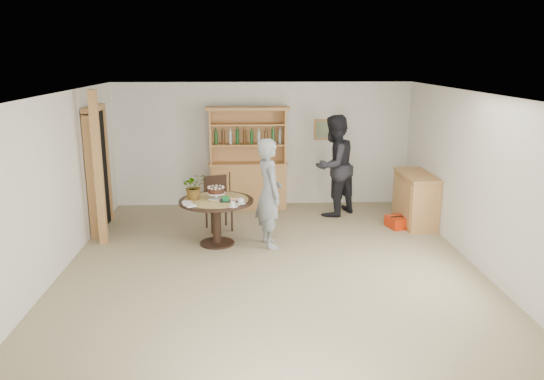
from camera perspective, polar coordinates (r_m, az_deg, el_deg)
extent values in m
plane|color=tan|center=(7.79, -0.09, -8.42)|extent=(7.00, 7.00, 0.00)
cube|color=white|center=(10.83, -1.00, 4.93)|extent=(6.00, 0.04, 2.50)
cube|color=white|center=(4.09, 2.34, -11.11)|extent=(6.00, 0.04, 2.50)
cube|color=white|center=(7.85, -22.53, 0.25)|extent=(0.04, 7.00, 2.50)
cube|color=white|center=(8.11, 21.58, 0.76)|extent=(0.04, 7.00, 2.50)
cube|color=white|center=(7.21, -0.10, 10.25)|extent=(6.00, 7.00, 0.04)
cube|color=tan|center=(10.87, 5.91, 6.49)|extent=(0.52, 0.03, 0.42)
cube|color=#59724C|center=(10.86, 5.92, 6.48)|extent=(0.44, 0.02, 0.34)
cube|color=black|center=(9.74, -18.26, 1.95)|extent=(0.10, 0.90, 2.10)
cube|color=tan|center=(9.26, -18.93, 1.29)|extent=(0.12, 0.10, 2.10)
cube|color=tan|center=(10.20, -17.43, 2.55)|extent=(0.12, 0.10, 2.10)
cube|color=tan|center=(9.57, -18.65, 8.28)|extent=(0.12, 1.10, 0.10)
cube|color=tan|center=(8.88, -18.19, 2.14)|extent=(0.12, 0.12, 2.50)
cube|color=tan|center=(10.73, -2.53, 0.46)|extent=(1.50, 0.50, 0.90)
cube|color=tan|center=(10.63, -2.56, 2.93)|extent=(1.56, 0.54, 0.04)
cube|color=tan|center=(10.63, -2.60, 5.94)|extent=(1.50, 0.04, 1.06)
cube|color=tan|center=(10.51, -6.60, 5.76)|extent=(0.04, 0.34, 1.06)
cube|color=tan|center=(10.51, 1.41, 5.85)|extent=(0.04, 0.34, 1.06)
cube|color=tan|center=(10.51, -2.58, 4.90)|extent=(1.44, 0.32, 0.03)
cube|color=tan|center=(10.45, -2.61, 7.07)|extent=(1.44, 0.32, 0.03)
cube|color=tan|center=(10.42, -2.63, 8.76)|extent=(1.62, 0.40, 0.06)
cylinder|color=#194C1E|center=(10.50, -5.67, 5.70)|extent=(0.07, 0.07, 0.28)
cylinder|color=#4C2D14|center=(10.49, -4.79, 5.71)|extent=(0.07, 0.07, 0.28)
cylinder|color=#B2BFB2|center=(10.49, -3.91, 5.72)|extent=(0.07, 0.07, 0.28)
cylinder|color=#194C1E|center=(10.49, -3.03, 5.73)|extent=(0.07, 0.07, 0.28)
cylinder|color=#4C2D14|center=(10.49, -2.15, 5.74)|extent=(0.07, 0.07, 0.28)
cylinder|color=#B2BFB2|center=(10.49, -1.28, 5.75)|extent=(0.07, 0.07, 0.28)
cylinder|color=#194C1E|center=(10.49, -0.40, 5.76)|extent=(0.07, 0.07, 0.28)
cylinder|color=#4C2D14|center=(10.50, 0.48, 5.77)|extent=(0.07, 0.07, 0.28)
cube|color=tan|center=(10.02, 15.19, -1.03)|extent=(0.50, 1.20, 0.90)
cube|color=tan|center=(9.91, 15.36, 1.59)|extent=(0.54, 1.26, 0.04)
cylinder|color=black|center=(8.58, -6.03, -1.20)|extent=(1.20, 1.20, 0.04)
cylinder|color=black|center=(8.68, -5.96, -3.55)|extent=(0.14, 0.14, 0.70)
cylinder|color=black|center=(8.79, -5.91, -5.69)|extent=(0.56, 0.56, 0.03)
cylinder|color=tan|center=(8.57, -6.03, -1.04)|extent=(1.04, 1.04, 0.01)
cube|color=black|center=(9.38, -5.75, -1.63)|extent=(0.54, 0.54, 0.04)
cube|color=black|center=(9.49, -6.11, 0.12)|extent=(0.41, 0.17, 0.46)
cube|color=black|center=(9.44, -6.15, 1.41)|extent=(0.41, 0.18, 0.05)
cube|color=black|center=(9.23, -6.46, -3.40)|extent=(0.03, 0.04, 0.44)
cube|color=black|center=(9.33, -4.33, -3.16)|extent=(0.03, 0.04, 0.44)
cube|color=black|center=(9.56, -7.06, -2.79)|extent=(0.04, 0.04, 0.44)
cube|color=black|center=(9.65, -4.99, -2.56)|extent=(0.03, 0.04, 0.44)
cylinder|color=white|center=(8.62, -6.02, -0.88)|extent=(0.28, 0.28, 0.01)
cylinder|color=white|center=(8.61, -6.02, -0.63)|extent=(0.05, 0.05, 0.08)
cylinder|color=white|center=(8.60, -6.03, -0.34)|extent=(0.30, 0.30, 0.01)
cylinder|color=#401F12|center=(8.58, -6.04, -0.01)|extent=(0.26, 0.26, 0.09)
cylinder|color=white|center=(8.57, -6.05, 0.28)|extent=(0.08, 0.08, 0.01)
sphere|color=white|center=(8.57, -5.25, 0.29)|extent=(0.04, 0.04, 0.04)
sphere|color=white|center=(8.63, -5.34, 0.38)|extent=(0.04, 0.04, 0.04)
sphere|color=white|center=(8.67, -5.61, 0.45)|extent=(0.04, 0.04, 0.04)
sphere|color=white|center=(8.69, -6.01, 0.47)|extent=(0.04, 0.04, 0.04)
sphere|color=white|center=(8.68, -6.41, 0.44)|extent=(0.04, 0.04, 0.04)
sphere|color=white|center=(8.64, -6.71, 0.36)|extent=(0.04, 0.04, 0.04)
sphere|color=white|center=(8.58, -6.85, 0.27)|extent=(0.04, 0.04, 0.04)
sphere|color=white|center=(8.52, -6.77, 0.17)|extent=(0.04, 0.04, 0.04)
sphere|color=white|center=(8.48, -6.49, 0.10)|extent=(0.04, 0.04, 0.04)
sphere|color=white|center=(8.46, -6.09, 0.08)|extent=(0.04, 0.04, 0.04)
sphere|color=white|center=(8.47, -5.68, 0.11)|extent=(0.04, 0.04, 0.04)
sphere|color=white|center=(8.51, -5.37, 0.19)|extent=(0.04, 0.04, 0.04)
imported|color=#3F7233|center=(8.59, -8.38, 0.41)|extent=(0.47, 0.44, 0.42)
cube|color=black|center=(8.44, -4.58, -1.16)|extent=(0.30, 0.20, 0.01)
cube|color=#0D7B31|center=(8.44, -5.00, -0.94)|extent=(0.10, 0.10, 0.06)
cube|color=#0D7B31|center=(8.43, -5.00, -0.71)|extent=(0.11, 0.02, 0.01)
cylinder|color=silver|center=(8.29, -3.37, -1.45)|extent=(0.15, 0.15, 0.01)
imported|color=silver|center=(8.27, -3.37, -1.17)|extent=(0.10, 0.10, 0.08)
cylinder|color=silver|center=(8.12, -4.22, -1.79)|extent=(0.15, 0.15, 0.01)
imported|color=silver|center=(8.11, -4.23, -1.51)|extent=(0.08, 0.08, 0.07)
cube|color=white|center=(8.41, -9.17, -1.30)|extent=(0.14, 0.08, 0.03)
cube|color=white|center=(8.29, -9.05, -1.51)|extent=(0.16, 0.11, 0.03)
cube|color=white|center=(8.19, -8.70, -1.70)|extent=(0.16, 0.14, 0.03)
imported|color=gray|center=(8.44, -0.32, -0.33)|extent=(0.56, 0.72, 1.76)
imported|color=black|center=(10.17, 6.66, 2.61)|extent=(1.19, 1.18, 1.94)
cube|color=red|center=(9.88, 14.05, -3.29)|extent=(0.68, 0.53, 0.20)
cube|color=black|center=(9.85, 14.08, -2.70)|extent=(0.55, 0.18, 0.01)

